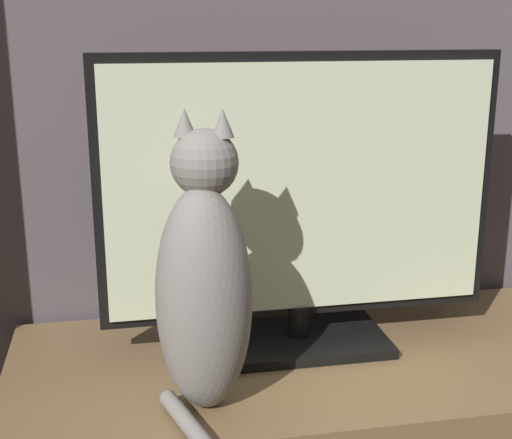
{
  "coord_description": "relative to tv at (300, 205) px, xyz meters",
  "views": [
    {
      "loc": [
        -0.36,
        -0.3,
        1.07
      ],
      "look_at": [
        -0.13,
        0.88,
        0.74
      ],
      "focal_mm": 50.0,
      "sensor_mm": 36.0,
      "label": 1
    }
  ],
  "objects": [
    {
      "name": "tv",
      "position": [
        0.0,
        0.0,
        0.0
      ],
      "size": [
        0.77,
        0.21,
        0.58
      ],
      "color": "black",
      "rests_on": "tv_stand"
    },
    {
      "name": "cat",
      "position": [
        -0.21,
        -0.2,
        -0.07
      ],
      "size": [
        0.19,
        0.31,
        0.5
      ],
      "rotation": [
        0.0,
        0.0,
        -0.31
      ],
      "color": "gray",
      "rests_on": "tv_stand"
    }
  ]
}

